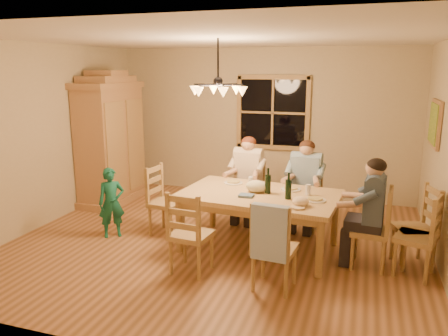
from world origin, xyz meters
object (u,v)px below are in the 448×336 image
(armoire, at_px, (111,143))
(chair_far_right, at_px, (304,209))
(chandelier, at_px, (218,89))
(chair_end_right, at_px, (369,243))
(adult_plaid_man, at_px, (306,174))
(child, at_px, (112,203))
(adult_slate_man, at_px, (373,200))
(chair_far_left, at_px, (248,202))
(chair_spare_back, at_px, (413,242))
(chair_near_left, at_px, (191,247))
(chair_end_left, at_px, (167,213))
(chair_spare_front, at_px, (415,250))
(wine_bottle_b, at_px, (288,186))
(adult_woman, at_px, (248,169))
(wine_bottle_a, at_px, (268,181))
(dining_table, at_px, (259,200))
(chair_near_right, at_px, (274,262))

(armoire, height_order, chair_far_right, armoire)
(chandelier, relative_size, chair_end_right, 0.78)
(adult_plaid_man, height_order, child, adult_plaid_man)
(armoire, relative_size, adult_slate_man, 2.63)
(chair_far_left, height_order, chair_spare_back, same)
(armoire, bearing_deg, chair_far_left, -6.63)
(chandelier, relative_size, armoire, 0.33)
(chair_near_left, relative_size, chair_end_left, 1.00)
(chair_end_right, relative_size, child, 1.00)
(chair_spare_back, bearing_deg, chair_spare_front, 161.42)
(adult_slate_man, bearing_deg, chair_spare_front, -92.61)
(chandelier, height_order, wine_bottle_b, chandelier)
(armoire, xyz_separation_m, chair_spare_front, (4.87, -1.48, -0.75))
(chair_end_right, relative_size, adult_plaid_man, 1.13)
(adult_woman, distance_m, wine_bottle_a, 1.09)
(dining_table, bearing_deg, chandelier, 176.06)
(wine_bottle_a, bearing_deg, chandelier, 179.30)
(armoire, relative_size, wine_bottle_b, 6.97)
(chandelier, height_order, wine_bottle_a, chandelier)
(chair_far_left, height_order, chair_near_left, same)
(dining_table, bearing_deg, chair_far_left, 112.80)
(wine_bottle_b, bearing_deg, chair_far_left, 125.94)
(adult_woman, bearing_deg, chandelier, 85.82)
(armoire, height_order, child, armoire)
(chair_spare_back, bearing_deg, chair_end_left, 70.66)
(chair_near_left, height_order, adult_woman, adult_woman)
(chair_far_right, relative_size, chair_end_right, 1.00)
(chair_end_right, xyz_separation_m, adult_slate_man, (-0.00, 0.00, 0.54))
(armoire, distance_m, chair_end_right, 4.66)
(armoire, xyz_separation_m, chair_far_left, (2.58, -0.30, -0.75))
(chair_near_left, height_order, child, child)
(chair_spare_front, bearing_deg, chair_far_left, 80.40)
(chair_far_right, distance_m, chair_end_left, 2.02)
(chair_near_right, relative_size, adult_plaid_man, 1.13)
(chair_spare_front, bearing_deg, dining_table, 101.77)
(chair_spare_front, bearing_deg, chair_near_right, 136.06)
(chair_end_left, bearing_deg, chair_far_right, 117.98)
(chandelier, distance_m, chair_far_left, 2.02)
(armoire, distance_m, wine_bottle_a, 3.34)
(chandelier, bearing_deg, chair_spare_back, 0.96)
(chair_near_left, distance_m, chair_end_right, 2.11)
(chair_far_right, xyz_separation_m, chair_near_left, (-1.05, -1.81, 0.00))
(chair_far_right, height_order, child, child)
(chair_spare_front, bearing_deg, adult_slate_man, 99.84)
(child, bearing_deg, chair_far_right, -13.64)
(armoire, relative_size, chair_end_right, 2.32)
(child, bearing_deg, chair_spare_front, -37.17)
(wine_bottle_b, bearing_deg, adult_woman, 125.94)
(chair_far_left, xyz_separation_m, adult_woman, (-0.00, -0.00, 0.54))
(armoire, height_order, chair_end_left, armoire)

